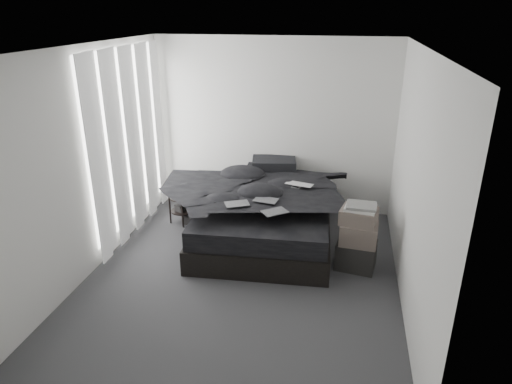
% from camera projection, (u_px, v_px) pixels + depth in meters
% --- Properties ---
extents(floor, '(3.60, 4.20, 0.01)m').
position_uv_depth(floor, '(243.00, 275.00, 5.44)').
color(floor, '#37373A').
rests_on(floor, ground).
extents(ceiling, '(3.60, 4.20, 0.01)m').
position_uv_depth(ceiling, '(240.00, 47.00, 4.46)').
color(ceiling, white).
rests_on(ceiling, ground).
extents(wall_back, '(3.60, 0.01, 2.60)m').
position_uv_depth(wall_back, '(273.00, 126.00, 6.86)').
color(wall_back, silver).
rests_on(wall_back, ground).
extents(wall_front, '(3.60, 0.01, 2.60)m').
position_uv_depth(wall_front, '(171.00, 276.00, 3.04)').
color(wall_front, silver).
rests_on(wall_front, ground).
extents(wall_left, '(0.01, 4.20, 2.60)m').
position_uv_depth(wall_left, '(90.00, 162.00, 5.28)').
color(wall_left, silver).
rests_on(wall_left, ground).
extents(wall_right, '(0.01, 4.20, 2.60)m').
position_uv_depth(wall_right, '(414.00, 184.00, 4.62)').
color(wall_right, silver).
rests_on(wall_right, ground).
extents(window_left, '(0.02, 2.00, 2.30)m').
position_uv_depth(window_left, '(127.00, 138.00, 6.07)').
color(window_left, white).
rests_on(window_left, wall_left).
extents(curtain_left, '(0.06, 2.12, 2.48)m').
position_uv_depth(curtain_left, '(131.00, 143.00, 6.09)').
color(curtain_left, white).
rests_on(curtain_left, wall_left).
extents(bed, '(1.87, 2.39, 0.31)m').
position_uv_depth(bed, '(265.00, 226.00, 6.29)').
color(bed, black).
rests_on(bed, floor).
extents(mattress, '(1.80, 2.32, 0.25)m').
position_uv_depth(mattress, '(265.00, 208.00, 6.19)').
color(mattress, black).
rests_on(mattress, bed).
extents(duvet, '(1.81, 2.06, 0.27)m').
position_uv_depth(duvet, '(265.00, 192.00, 6.04)').
color(duvet, black).
rests_on(duvet, mattress).
extents(pillow_lower, '(0.72, 0.51, 0.16)m').
position_uv_depth(pillow_lower, '(269.00, 172.00, 6.93)').
color(pillow_lower, black).
rests_on(pillow_lower, mattress).
extents(pillow_upper, '(0.71, 0.54, 0.14)m').
position_uv_depth(pillow_upper, '(274.00, 163.00, 6.85)').
color(pillow_upper, black).
rests_on(pillow_upper, pillow_lower).
extents(laptop, '(0.42, 0.32, 0.03)m').
position_uv_depth(laptop, '(298.00, 180.00, 6.03)').
color(laptop, silver).
rests_on(laptop, duvet).
extents(comic_a, '(0.34, 0.30, 0.01)m').
position_uv_depth(comic_a, '(237.00, 197.00, 5.51)').
color(comic_a, black).
rests_on(comic_a, duvet).
extents(comic_b, '(0.31, 0.23, 0.01)m').
position_uv_depth(comic_b, '(266.00, 193.00, 5.62)').
color(comic_b, black).
rests_on(comic_b, duvet).
extents(comic_c, '(0.34, 0.33, 0.01)m').
position_uv_depth(comic_c, '(275.00, 204.00, 5.29)').
color(comic_c, black).
rests_on(comic_c, duvet).
extents(side_stand, '(0.42, 0.42, 0.60)m').
position_uv_depth(side_stand, '(182.00, 204.00, 6.66)').
color(side_stand, black).
rests_on(side_stand, floor).
extents(papers, '(0.26, 0.22, 0.01)m').
position_uv_depth(papers, '(180.00, 185.00, 6.54)').
color(papers, white).
rests_on(papers, side_stand).
extents(floor_books, '(0.20, 0.24, 0.14)m').
position_uv_depth(floor_books, '(192.00, 219.00, 6.72)').
color(floor_books, black).
rests_on(floor_books, floor).
extents(box_lower, '(0.51, 0.43, 0.34)m').
position_uv_depth(box_lower, '(356.00, 255.00, 5.54)').
color(box_lower, black).
rests_on(box_lower, floor).
extents(box_mid, '(0.46, 0.38, 0.26)m').
position_uv_depth(box_mid, '(359.00, 233.00, 5.42)').
color(box_mid, '#5D5149').
rests_on(box_mid, box_lower).
extents(box_upper, '(0.47, 0.41, 0.18)m').
position_uv_depth(box_upper, '(359.00, 216.00, 5.35)').
color(box_upper, '#5D5149').
rests_on(box_upper, box_mid).
extents(art_book_white, '(0.39, 0.33, 0.03)m').
position_uv_depth(art_book_white, '(360.00, 208.00, 5.30)').
color(art_book_white, silver).
rests_on(art_book_white, box_upper).
extents(art_book_snake, '(0.36, 0.29, 0.03)m').
position_uv_depth(art_book_snake, '(361.00, 206.00, 5.28)').
color(art_book_snake, silver).
rests_on(art_book_snake, art_book_white).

